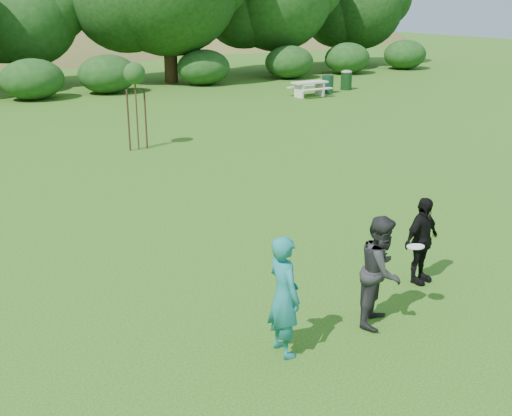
{
  "coord_description": "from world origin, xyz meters",
  "views": [
    {
      "loc": [
        -6.09,
        -6.61,
        4.89
      ],
      "look_at": [
        0.0,
        3.0,
        1.1
      ],
      "focal_mm": 45.0,
      "sensor_mm": 36.0,
      "label": 1
    }
  ],
  "objects_px": {
    "player_grey": "(381,271)",
    "trash_can_near": "(328,84)",
    "player_black": "(421,241)",
    "sapling": "(135,76)",
    "player_teal": "(284,296)",
    "picnic_table": "(310,86)",
    "trash_can_lidded": "(346,80)"
  },
  "relations": [
    {
      "from": "player_black",
      "to": "sapling",
      "type": "bearing_deg",
      "value": 80.07
    },
    {
      "from": "player_teal",
      "to": "player_black",
      "type": "bearing_deg",
      "value": -74.66
    },
    {
      "from": "player_grey",
      "to": "trash_can_near",
      "type": "bearing_deg",
      "value": 19.45
    },
    {
      "from": "player_teal",
      "to": "player_black",
      "type": "distance_m",
      "value": 3.47
    },
    {
      "from": "player_teal",
      "to": "picnic_table",
      "type": "height_order",
      "value": "player_teal"
    },
    {
      "from": "player_teal",
      "to": "trash_can_near",
      "type": "xyz_separation_m",
      "value": [
        16.54,
        19.85,
        -0.44
      ]
    },
    {
      "from": "trash_can_near",
      "to": "trash_can_lidded",
      "type": "xyz_separation_m",
      "value": [
        1.64,
        0.46,
        0.09
      ]
    },
    {
      "from": "trash_can_lidded",
      "to": "player_teal",
      "type": "bearing_deg",
      "value": -131.84
    },
    {
      "from": "sapling",
      "to": "picnic_table",
      "type": "bearing_deg",
      "value": 28.08
    },
    {
      "from": "player_black",
      "to": "trash_can_lidded",
      "type": "relative_size",
      "value": 1.5
    },
    {
      "from": "sapling",
      "to": "picnic_table",
      "type": "relative_size",
      "value": 1.58
    },
    {
      "from": "picnic_table",
      "to": "player_grey",
      "type": "bearing_deg",
      "value": -124.26
    },
    {
      "from": "trash_can_near",
      "to": "picnic_table",
      "type": "relative_size",
      "value": 0.5
    },
    {
      "from": "player_grey",
      "to": "sapling",
      "type": "distance_m",
      "value": 13.28
    },
    {
      "from": "player_teal",
      "to": "player_grey",
      "type": "distance_m",
      "value": 1.78
    },
    {
      "from": "player_black",
      "to": "trash_can_near",
      "type": "xyz_separation_m",
      "value": [
        13.13,
        19.18,
        -0.34
      ]
    },
    {
      "from": "player_grey",
      "to": "picnic_table",
      "type": "relative_size",
      "value": 0.97
    },
    {
      "from": "player_black",
      "to": "trash_can_near",
      "type": "bearing_deg",
      "value": 44.66
    },
    {
      "from": "sapling",
      "to": "player_teal",
      "type": "bearing_deg",
      "value": -103.72
    },
    {
      "from": "picnic_table",
      "to": "trash_can_lidded",
      "type": "xyz_separation_m",
      "value": [
        3.18,
        0.95,
        0.02
      ]
    },
    {
      "from": "trash_can_near",
      "to": "picnic_table",
      "type": "distance_m",
      "value": 1.62
    },
    {
      "from": "player_teal",
      "to": "player_black",
      "type": "height_order",
      "value": "player_teal"
    },
    {
      "from": "player_black",
      "to": "trash_can_near",
      "type": "distance_m",
      "value": 23.25
    },
    {
      "from": "player_teal",
      "to": "picnic_table",
      "type": "relative_size",
      "value": 0.99
    },
    {
      "from": "player_black",
      "to": "picnic_table",
      "type": "height_order",
      "value": "player_black"
    },
    {
      "from": "player_teal",
      "to": "picnic_table",
      "type": "bearing_deg",
      "value": -33.52
    },
    {
      "from": "player_teal",
      "to": "trash_can_near",
      "type": "height_order",
      "value": "player_teal"
    },
    {
      "from": "picnic_table",
      "to": "trash_can_lidded",
      "type": "bearing_deg",
      "value": 16.69
    },
    {
      "from": "player_black",
      "to": "player_teal",
      "type": "bearing_deg",
      "value": -179.86
    },
    {
      "from": "player_grey",
      "to": "picnic_table",
      "type": "distance_m",
      "value": 23.49
    },
    {
      "from": "trash_can_near",
      "to": "player_black",
      "type": "bearing_deg",
      "value": -124.4
    },
    {
      "from": "player_black",
      "to": "sapling",
      "type": "distance_m",
      "value": 12.49
    }
  ]
}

